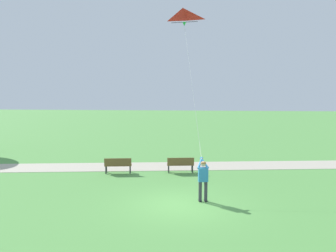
{
  "coord_description": "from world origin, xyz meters",
  "views": [
    {
      "loc": [
        -14.83,
        -0.73,
        4.84
      ],
      "look_at": [
        0.27,
        0.54,
        3.23
      ],
      "focal_mm": 39.79,
      "sensor_mm": 36.0,
      "label": 1
    }
  ],
  "objects": [
    {
      "name": "person_kite_flyer",
      "position": [
        0.56,
        -0.91,
        1.05
      ],
      "size": [
        0.62,
        0.52,
        1.83
      ],
      "color": "#232328",
      "rests_on": "ground"
    },
    {
      "name": "park_bench_far_walkway",
      "position": [
        5.26,
        3.76,
        0.51
      ],
      "size": [
        0.64,
        1.55,
        0.88
      ],
      "color": "brown",
      "rests_on": "ground"
    },
    {
      "name": "park_bench_near_walkway",
      "position": [
        5.72,
        0.29,
        0.51
      ],
      "size": [
        0.64,
        1.55,
        0.88
      ],
      "color": "brown",
      "rests_on": "ground"
    },
    {
      "name": "flying_kite",
      "position": [
        5.95,
        0.19,
        8.56
      ],
      "size": [
        5.57,
        1.92,
        7.22
      ],
      "color": "red"
    },
    {
      "name": "ground_plane",
      "position": [
        0.0,
        0.0,
        0.0
      ],
      "size": [
        120.0,
        120.0,
        0.0
      ],
      "primitive_type": "plane",
      "color": "#569947"
    },
    {
      "name": "walkway_path",
      "position": [
        7.18,
        2.0,
        0.01
      ],
      "size": [
        6.64,
        32.03,
        0.02
      ],
      "primitive_type": "cube",
      "rotation": [
        0.0,
        0.0,
        0.13
      ],
      "color": "#B7AD99",
      "rests_on": "ground"
    }
  ]
}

